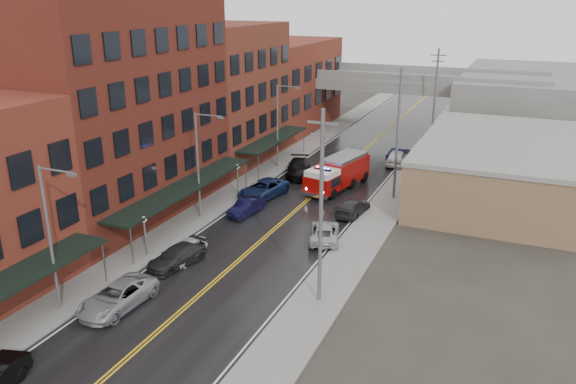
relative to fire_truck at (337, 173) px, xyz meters
The scene contains 32 objects.
road 6.13m from the fire_truck, 104.42° to the right, with size 11.00×160.00×0.02m, color black.
sidewalk_left 10.59m from the fire_truck, 146.89° to the right, with size 3.00×160.00×0.15m, color slate.
sidewalk_right 8.32m from the fire_truck, 44.45° to the right, with size 3.00×160.00×0.15m, color slate.
curb_left 9.27m from the fire_truck, 141.22° to the right, with size 0.30×160.00×0.15m, color gray.
curb_right 7.26m from the fire_truck, 53.84° to the right, with size 0.30×160.00×0.15m, color gray.
brick_building_b 20.83m from the fire_truck, 139.27° to the right, with size 9.00×20.00×18.00m, color #4E1D14.
brick_building_c 16.59m from the fire_truck, 162.07° to the left, with size 9.00×15.00×15.00m, color maroon.
brick_building_far 27.08m from the fire_truck, 123.54° to the left, with size 9.00×20.00×12.00m, color maroon.
tan_building 15.17m from the fire_truck, 16.41° to the left, with size 14.00×22.00×5.00m, color #92724E.
right_far_block 38.13m from the fire_truck, 64.26° to the left, with size 18.00×30.00×8.00m, color slate.
awning_1 15.62m from the fire_truck, 125.17° to the right, with size 2.60×18.00×3.09m.
awning_2 10.24m from the fire_truck, 151.92° to the left, with size 2.60×13.00×3.09m.
globe_lamp_1 21.24m from the fire_truck, 111.76° to the right, with size 0.44×0.44×3.12m.
globe_lamp_2 9.75m from the fire_truck, 143.99° to the right, with size 0.44×0.44×3.12m.
street_lamp_0 29.07m from the fire_truck, 106.13° to the right, with size 2.64×0.22×9.00m.
street_lamp_1 14.63m from the fire_truck, 124.38° to the right, with size 2.64×0.22×9.00m.
street_lamp_2 9.75m from the fire_truck, 151.91° to the left, with size 2.64×0.22×9.00m.
utility_pole_0 21.99m from the fire_truck, 74.54° to the right, with size 1.80×0.24×12.00m.
utility_pole_1 7.41m from the fire_truck, ahead, with size 1.80×0.24×12.00m.
utility_pole_2 20.64m from the fire_truck, 73.45° to the left, with size 1.80×0.24×12.00m.
overpass 26.68m from the fire_truck, 93.20° to the left, with size 40.00×10.00×7.50m.
fire_truck is the anchor object (origin of this frame).
parked_car_left_2 26.69m from the fire_truck, 101.23° to the right, with size 2.49×5.40×1.50m, color gray.
parked_car_left_3 20.68m from the fire_truck, 104.23° to the right, with size 1.93×4.74×1.38m, color #232325.
parked_car_left_4 19.61m from the fire_truck, 105.00° to the right, with size 1.61×4.01×1.37m, color white.
parked_car_left_5 10.79m from the fire_truck, 118.17° to the right, with size 1.44×4.12×1.36m, color black.
parked_car_left_6 7.55m from the fire_truck, 138.04° to the right, with size 2.64×5.73×1.59m, color #14254E.
parked_car_left_7 5.66m from the fire_truck, 154.95° to the left, with size 2.28×5.61×1.63m, color black.
parked_car_right_0 12.31m from the fire_truck, 76.24° to the right, with size 2.21×4.79×1.33m, color #A9ABB1.
parked_car_right_1 6.89m from the fire_truck, 60.22° to the right, with size 1.87×4.60×1.34m, color #262628.
parked_car_right_2 11.09m from the fire_truck, 71.39° to the left, with size 1.96×4.87×1.66m, color white.
parked_car_right_3 12.62m from the fire_truck, 73.71° to the left, with size 1.62×4.65×1.53m, color black.
Camera 1 is at (17.38, -13.73, 17.88)m, focal length 35.00 mm.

